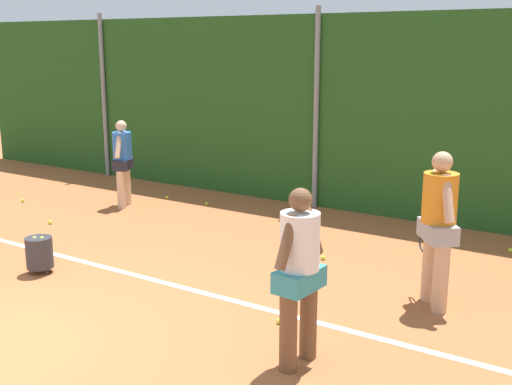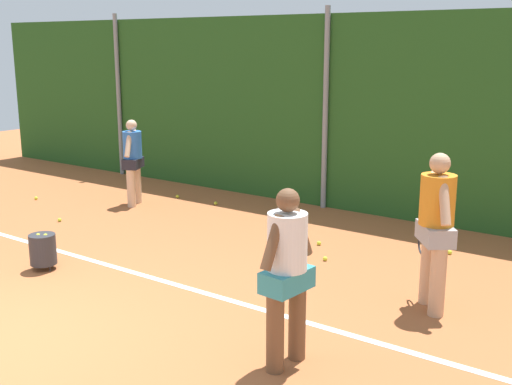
{
  "view_description": "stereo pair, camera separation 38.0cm",
  "coord_description": "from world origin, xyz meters",
  "views": [
    {
      "loc": [
        5.51,
        -3.62,
        3.04
      ],
      "look_at": [
        1.03,
        3.29,
        1.12
      ],
      "focal_mm": 44.97,
      "sensor_mm": 36.0,
      "label": 1
    },
    {
      "loc": [
        5.82,
        -3.4,
        3.04
      ],
      "look_at": [
        1.03,
        3.29,
        1.12
      ],
      "focal_mm": 44.97,
      "sensor_mm": 36.0,
      "label": 2
    }
  ],
  "objects": [
    {
      "name": "tennis_ball_9",
      "position": [
        1.56,
        4.26,
        0.03
      ],
      "size": [
        0.07,
        0.07,
        0.07
      ],
      "primitive_type": "sphere",
      "color": "#CCDB33",
      "rests_on": "ground_plane"
    },
    {
      "name": "ground_plane",
      "position": [
        0.0,
        2.09,
        0.0
      ],
      "size": [
        29.3,
        29.3,
        0.0
      ],
      "primitive_type": "plane",
      "color": "#A85B33"
    },
    {
      "name": "tennis_ball_6",
      "position": [
        -3.25,
        3.37,
        0.03
      ],
      "size": [
        0.07,
        0.07,
        0.07
      ],
      "primitive_type": "sphere",
      "color": "#CCDB33",
      "rests_on": "ground_plane"
    },
    {
      "name": "hedge_fence_backdrop",
      "position": [
        0.0,
        7.1,
        1.78
      ],
      "size": [
        19.04,
        0.25,
        3.56
      ],
      "primitive_type": "cube",
      "color": "#23511E",
      "rests_on": "ground_plane"
    },
    {
      "name": "tennis_ball_7",
      "position": [
        -4.95,
        4.12,
        0.03
      ],
      "size": [
        0.07,
        0.07,
        0.07
      ],
      "primitive_type": "sphere",
      "color": "#CCDB33",
      "rests_on": "ground_plane"
    },
    {
      "name": "tennis_ball_0",
      "position": [
        2.91,
        5.59,
        0.03
      ],
      "size": [
        0.07,
        0.07,
        0.07
      ],
      "primitive_type": "sphere",
      "color": "#CCDB33",
      "rests_on": "ground_plane"
    },
    {
      "name": "tennis_ball_10",
      "position": [
        -1.78,
        5.89,
        0.03
      ],
      "size": [
        0.07,
        0.07,
        0.07
      ],
      "primitive_type": "sphere",
      "color": "#CCDB33",
      "rests_on": "ground_plane"
    },
    {
      "name": "tennis_ball_8",
      "position": [
        2.14,
        2.06,
        0.03
      ],
      "size": [
        0.07,
        0.07,
        0.07
      ],
      "primitive_type": "sphere",
      "color": "#CCDB33",
      "rests_on": "ground_plane"
    },
    {
      "name": "player_foreground_near",
      "position": [
        2.75,
        1.39,
        0.99
      ],
      "size": [
        0.38,
        0.73,
        1.75
      ],
      "rotation": [
        0.0,
        0.0,
        4.62
      ],
      "color": "brown",
      "rests_on": "ground_plane"
    },
    {
      "name": "player_backcourt_far",
      "position": [
        -3.07,
        4.99,
        0.92
      ],
      "size": [
        0.46,
        0.63,
        1.64
      ],
      "rotation": [
        0.0,
        0.0,
        2.02
      ],
      "color": "beige",
      "rests_on": "ground_plane"
    },
    {
      "name": "fence_post_left",
      "position": [
        -5.49,
        6.92,
        1.85
      ],
      "size": [
        0.1,
        0.1,
        3.7
      ],
      "primitive_type": "cylinder",
      "color": "gray",
      "rests_on": "ground_plane"
    },
    {
      "name": "player_midcourt",
      "position": [
        3.4,
        3.5,
        1.04
      ],
      "size": [
        0.62,
        0.66,
        1.85
      ],
      "rotation": [
        0.0,
        0.0,
        2.23
      ],
      "color": "tan",
      "rests_on": "ground_plane"
    },
    {
      "name": "tennis_ball_5",
      "position": [
        -2.76,
        5.87,
        0.03
      ],
      "size": [
        0.07,
        0.07,
        0.07
      ],
      "primitive_type": "sphere",
      "color": "#CCDB33",
      "rests_on": "ground_plane"
    },
    {
      "name": "fence_post_center",
      "position": [
        0.0,
        6.92,
        1.85
      ],
      "size": [
        0.1,
        0.1,
        3.7
      ],
      "primitive_type": "cylinder",
      "color": "gray",
      "rests_on": "ground_plane"
    },
    {
      "name": "ball_hopper",
      "position": [
        -1.42,
        1.7,
        0.29
      ],
      "size": [
        0.36,
        0.36,
        0.51
      ],
      "color": "#2D2D33",
      "rests_on": "ground_plane"
    },
    {
      "name": "tennis_ball_4",
      "position": [
        1.12,
        4.84,
        0.03
      ],
      "size": [
        0.07,
        0.07,
        0.07
      ],
      "primitive_type": "sphere",
      "color": "#CCDB33",
      "rests_on": "ground_plane"
    },
    {
      "name": "court_baseline_paint",
      "position": [
        0.0,
        2.32,
        0.0
      ],
      "size": [
        13.92,
        0.1,
        0.01
      ],
      "primitive_type": "cube",
      "color": "white",
      "rests_on": "ground_plane"
    }
  ]
}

